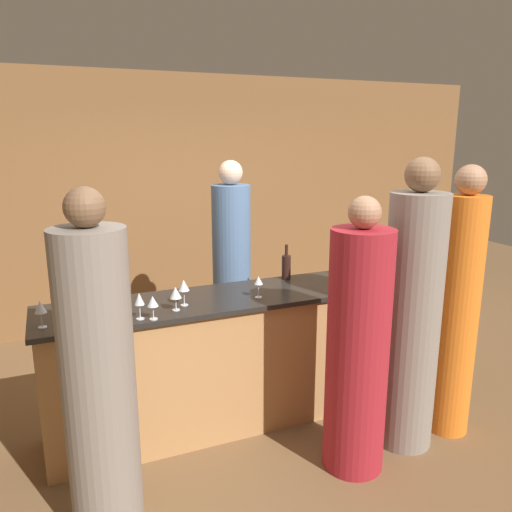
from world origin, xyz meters
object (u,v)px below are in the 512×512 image
object	(u,v)px
guest_0	(411,318)
guest_2	(458,311)
guest_1	(99,383)
guest_3	(358,349)
wine_bottle_0	(286,266)
wine_bottle_1	(395,261)
bartender	(232,277)

from	to	relation	value
guest_0	guest_2	world-z (taller)	guest_0
guest_0	guest_1	bearing A→B (deg)	-179.23
guest_1	guest_3	distance (m)	1.56
guest_1	wine_bottle_0	distance (m)	1.87
guest_0	wine_bottle_1	xyz separation A→B (m)	(0.44, 0.76, 0.17)
guest_2	wine_bottle_0	size ratio (longest dim) A/B	6.85
guest_1	wine_bottle_1	distance (m)	2.61
guest_2	wine_bottle_0	xyz separation A→B (m)	(-0.88, 0.97, 0.18)
guest_3	bartender	bearing A→B (deg)	99.19
guest_1	wine_bottle_1	world-z (taller)	guest_1
guest_0	guest_3	world-z (taller)	guest_0
guest_3	wine_bottle_0	size ratio (longest dim) A/B	6.29
guest_0	guest_1	xyz separation A→B (m)	(-2.04, -0.03, -0.05)
wine_bottle_1	wine_bottle_0	bearing A→B (deg)	167.31
bartender	guest_3	xyz separation A→B (m)	(0.26, -1.60, -0.08)
guest_0	wine_bottle_0	world-z (taller)	guest_0
guest_3	wine_bottle_1	bearing A→B (deg)	42.42
guest_1	wine_bottle_1	bearing A→B (deg)	17.57
guest_3	guest_1	bearing A→B (deg)	177.94
guest_1	guest_3	bearing A→B (deg)	-2.06
guest_1	wine_bottle_1	size ratio (longest dim) A/B	6.85
guest_2	guest_3	xyz separation A→B (m)	(-0.88, -0.08, -0.10)
guest_0	guest_3	size ratio (longest dim) A/B	1.12
guest_0	guest_1	distance (m)	2.04
wine_bottle_1	bartender	bearing A→B (deg)	147.31
bartender	guest_0	distance (m)	1.69
wine_bottle_0	wine_bottle_1	world-z (taller)	wine_bottle_0
guest_0	wine_bottle_1	size ratio (longest dim) A/B	7.22
guest_0	guest_3	bearing A→B (deg)	-170.17
guest_1	guest_2	world-z (taller)	guest_2
wine_bottle_1	guest_1	bearing A→B (deg)	-162.43
wine_bottle_0	wine_bottle_1	xyz separation A→B (m)	(0.91, -0.21, -0.00)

